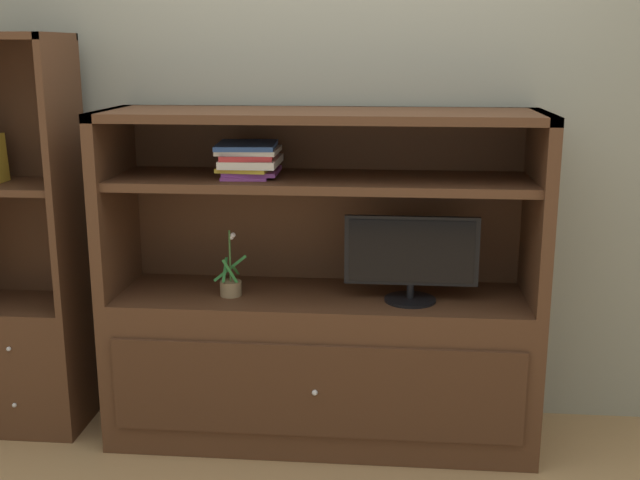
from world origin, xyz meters
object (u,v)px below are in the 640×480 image
at_px(tv_monitor, 411,257).
at_px(potted_plant, 231,285).
at_px(media_console, 321,334).
at_px(magazine_stack, 249,159).
at_px(bookshelf_tall, 28,304).

xyz_separation_m(tv_monitor, potted_plant, (-0.76, 0.01, -0.15)).
xyz_separation_m(media_console, magazine_stack, (-0.30, -0.00, 0.76)).
distance_m(potted_plant, bookshelf_tall, 0.95).
height_order(media_console, tv_monitor, media_console).
height_order(tv_monitor, magazine_stack, magazine_stack).
relative_size(media_console, magazine_stack, 5.82).
bearing_deg(media_console, potted_plant, -171.01).
bearing_deg(magazine_stack, media_console, 0.39).
height_order(media_console, potted_plant, media_console).
height_order(potted_plant, bookshelf_tall, bookshelf_tall).
relative_size(media_console, potted_plant, 6.42).
xyz_separation_m(media_console, potted_plant, (-0.38, -0.06, 0.23)).
height_order(tv_monitor, potted_plant, tv_monitor).
bearing_deg(potted_plant, tv_monitor, -0.61).
bearing_deg(tv_monitor, magazine_stack, 174.43).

